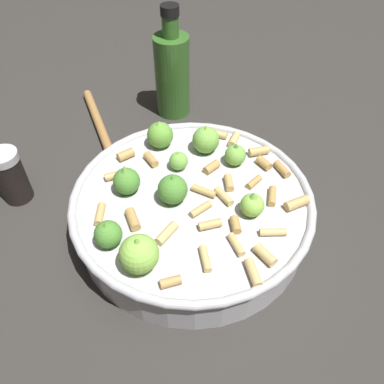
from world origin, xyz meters
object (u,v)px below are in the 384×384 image
(olive_oil_bottle, at_px, (172,73))
(wooden_spoon, at_px, (102,132))
(pepper_shaker, at_px, (11,176))
(cooking_pan, at_px, (191,207))

(olive_oil_bottle, bearing_deg, wooden_spoon, -81.91)
(pepper_shaker, xyz_separation_m, olive_oil_bottle, (-0.12, 0.30, 0.04))
(pepper_shaker, height_order, wooden_spoon, pepper_shaker)
(pepper_shaker, bearing_deg, wooden_spoon, 122.10)
(cooking_pan, relative_size, olive_oil_bottle, 1.64)
(cooking_pan, relative_size, wooden_spoon, 1.36)
(cooking_pan, bearing_deg, wooden_spoon, -166.03)
(olive_oil_bottle, distance_m, wooden_spoon, 0.16)
(olive_oil_bottle, xyz_separation_m, wooden_spoon, (0.02, -0.15, -0.07))
(cooking_pan, relative_size, pepper_shaker, 3.78)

